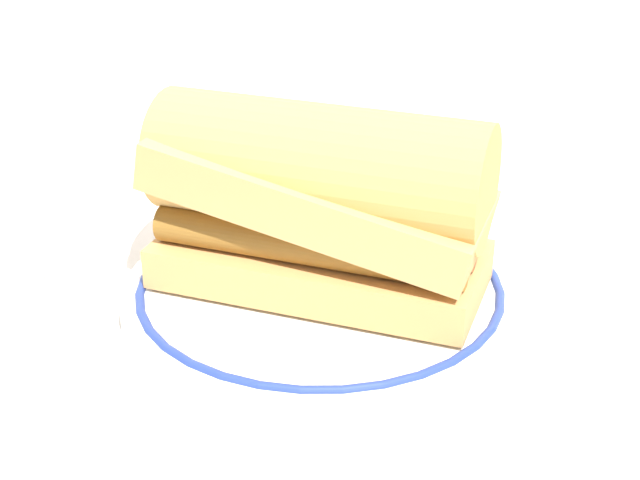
# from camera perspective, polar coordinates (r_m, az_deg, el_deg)

# --- Properties ---
(ground_plane) EXTENTS (1.50, 1.50, 0.00)m
(ground_plane) POSITION_cam_1_polar(r_m,az_deg,el_deg) (0.62, 2.77, -3.39)
(ground_plane) COLOR silver
(plate) EXTENTS (0.26, 0.26, 0.01)m
(plate) POSITION_cam_1_polar(r_m,az_deg,el_deg) (0.61, -0.00, -3.13)
(plate) COLOR white
(plate) RESTS_ON ground_plane
(sausage_sandwich) EXTENTS (0.22, 0.14, 0.12)m
(sausage_sandwich) POSITION_cam_1_polar(r_m,az_deg,el_deg) (0.58, -0.00, 2.54)
(sausage_sandwich) COLOR tan
(sausage_sandwich) RESTS_ON plate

